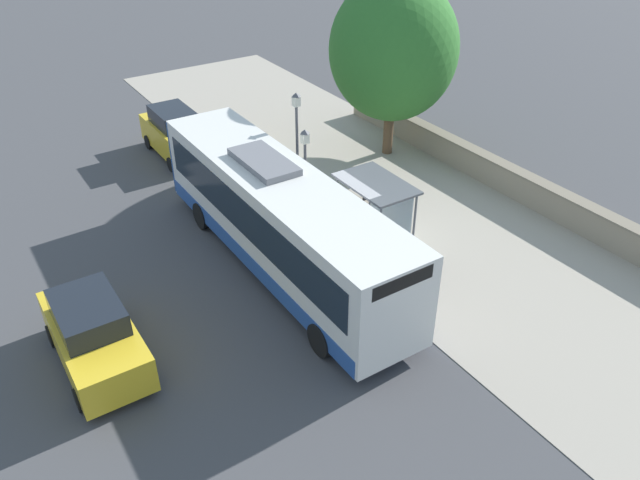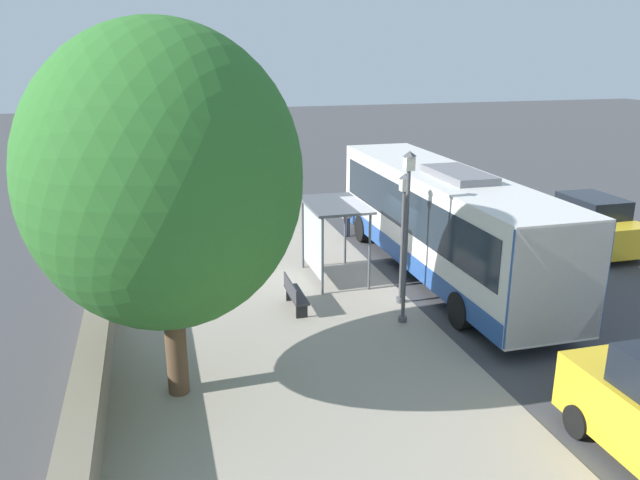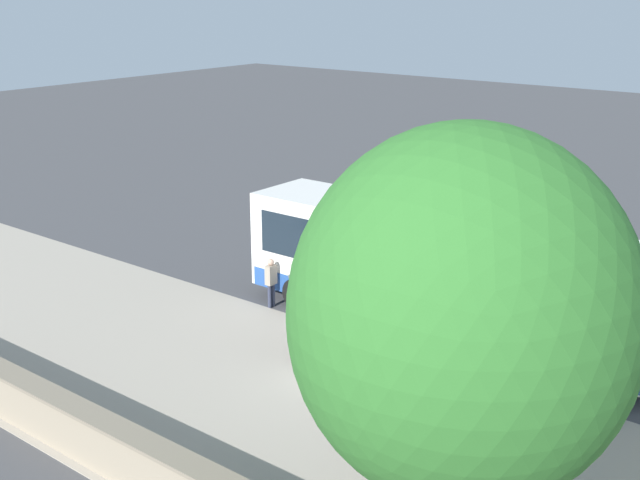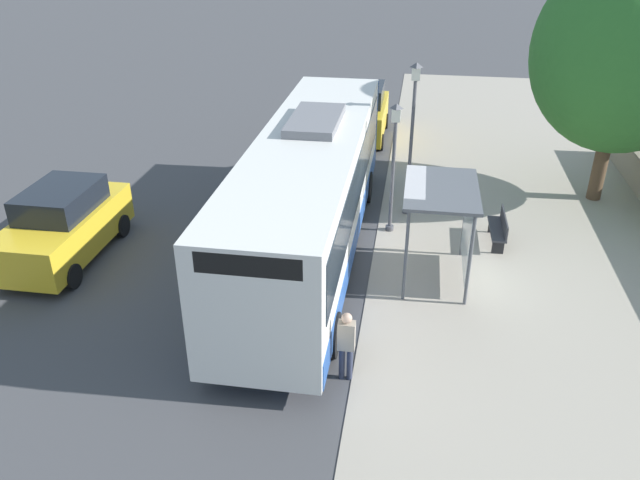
{
  "view_description": "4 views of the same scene",
  "coord_description": "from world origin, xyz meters",
  "px_view_note": "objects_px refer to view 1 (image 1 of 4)",
  "views": [
    {
      "loc": [
        10.01,
        14.91,
        12.21
      ],
      "look_at": [
        0.88,
        0.88,
        1.33
      ],
      "focal_mm": 35.0,
      "sensor_mm": 36.0,
      "label": 1
    },
    {
      "loc": [
        -7.0,
        -17.6,
        7.13
      ],
      "look_at": [
        -1.68,
        2.07,
        0.82
      ],
      "focal_mm": 35.0,
      "sensor_mm": 36.0,
      "label": 2
    },
    {
      "loc": [
        -17.15,
        -10.61,
        9.55
      ],
      "look_at": [
        0.51,
        3.17,
        2.41
      ],
      "focal_mm": 45.0,
      "sensor_mm": 36.0,
      "label": 3
    },
    {
      "loc": [
        -0.92,
        14.62,
        8.44
      ],
      "look_at": [
        1.32,
        0.66,
        0.91
      ],
      "focal_mm": 35.0,
      "sensor_mm": 36.0,
      "label": 4
    }
  ],
  "objects_px": {
    "bench": "(377,196)",
    "parked_car_behind_bus": "(175,134)",
    "street_lamp_near": "(297,143)",
    "shade_tree": "(393,50)",
    "street_lamp_far": "(305,170)",
    "bus_shelter": "(379,193)",
    "pedestrian": "(417,307)",
    "bus": "(280,218)",
    "parked_car_far_lane": "(94,334)"
  },
  "relations": [
    {
      "from": "bus_shelter",
      "to": "parked_car_behind_bus",
      "type": "distance_m",
      "value": 11.3
    },
    {
      "from": "bench",
      "to": "street_lamp_far",
      "type": "bearing_deg",
      "value": -5.82
    },
    {
      "from": "bus",
      "to": "street_lamp_far",
      "type": "xyz_separation_m",
      "value": [
        -2.07,
        -1.75,
        0.4
      ]
    },
    {
      "from": "bus",
      "to": "street_lamp_near",
      "type": "bearing_deg",
      "value": -129.78
    },
    {
      "from": "bench",
      "to": "parked_car_behind_bus",
      "type": "relative_size",
      "value": 0.37
    },
    {
      "from": "pedestrian",
      "to": "parked_car_far_lane",
      "type": "bearing_deg",
      "value": -25.17
    },
    {
      "from": "street_lamp_far",
      "to": "parked_car_behind_bus",
      "type": "height_order",
      "value": "street_lamp_far"
    },
    {
      "from": "bus",
      "to": "street_lamp_far",
      "type": "height_order",
      "value": "street_lamp_far"
    },
    {
      "from": "shade_tree",
      "to": "parked_car_behind_bus",
      "type": "bearing_deg",
      "value": -31.82
    },
    {
      "from": "pedestrian",
      "to": "parked_car_behind_bus",
      "type": "distance_m",
      "value": 15.2
    },
    {
      "from": "street_lamp_far",
      "to": "shade_tree",
      "type": "height_order",
      "value": "shade_tree"
    },
    {
      "from": "bus",
      "to": "pedestrian",
      "type": "relative_size",
      "value": 7.67
    },
    {
      "from": "bus",
      "to": "parked_car_behind_bus",
      "type": "height_order",
      "value": "bus"
    },
    {
      "from": "bus",
      "to": "pedestrian",
      "type": "height_order",
      "value": "bus"
    },
    {
      "from": "bus_shelter",
      "to": "pedestrian",
      "type": "bearing_deg",
      "value": 66.03
    },
    {
      "from": "street_lamp_far",
      "to": "pedestrian",
      "type": "bearing_deg",
      "value": 85.91
    },
    {
      "from": "bus_shelter",
      "to": "parked_car_far_lane",
      "type": "xyz_separation_m",
      "value": [
        10.01,
        0.53,
        -1.1
      ]
    },
    {
      "from": "bus_shelter",
      "to": "parked_car_behind_bus",
      "type": "relative_size",
      "value": 0.64
    },
    {
      "from": "bus_shelter",
      "to": "parked_car_far_lane",
      "type": "height_order",
      "value": "bus_shelter"
    },
    {
      "from": "bus_shelter",
      "to": "bus",
      "type": "bearing_deg",
      "value": -10.73
    },
    {
      "from": "bench",
      "to": "bus_shelter",
      "type": "bearing_deg",
      "value": 52.14
    },
    {
      "from": "shade_tree",
      "to": "street_lamp_far",
      "type": "bearing_deg",
      "value": 27.48
    },
    {
      "from": "bus",
      "to": "bus_shelter",
      "type": "distance_m",
      "value": 3.58
    },
    {
      "from": "street_lamp_far",
      "to": "parked_car_far_lane",
      "type": "distance_m",
      "value": 9.15
    },
    {
      "from": "shade_tree",
      "to": "parked_car_far_lane",
      "type": "distance_m",
      "value": 16.74
    },
    {
      "from": "street_lamp_near",
      "to": "street_lamp_far",
      "type": "distance_m",
      "value": 1.42
    },
    {
      "from": "bus",
      "to": "bench",
      "type": "relative_size",
      "value": 7.6
    },
    {
      "from": "parked_car_far_lane",
      "to": "street_lamp_far",
      "type": "bearing_deg",
      "value": -160.97
    },
    {
      "from": "bus_shelter",
      "to": "parked_car_behind_bus",
      "type": "xyz_separation_m",
      "value": [
        3.07,
        -10.82,
        -1.04
      ]
    },
    {
      "from": "bus",
      "to": "parked_car_behind_bus",
      "type": "relative_size",
      "value": 2.81
    },
    {
      "from": "bench",
      "to": "street_lamp_near",
      "type": "xyz_separation_m",
      "value": [
        2.64,
        -1.59,
        2.28
      ]
    },
    {
      "from": "bus_shelter",
      "to": "parked_car_behind_bus",
      "type": "height_order",
      "value": "bus_shelter"
    },
    {
      "from": "bus",
      "to": "parked_car_behind_bus",
      "type": "distance_m",
      "value": 10.2
    },
    {
      "from": "bus_shelter",
      "to": "street_lamp_near",
      "type": "bearing_deg",
      "value": -74.86
    },
    {
      "from": "pedestrian",
      "to": "parked_car_far_lane",
      "type": "height_order",
      "value": "parked_car_far_lane"
    },
    {
      "from": "bus_shelter",
      "to": "shade_tree",
      "type": "height_order",
      "value": "shade_tree"
    },
    {
      "from": "bus_shelter",
      "to": "pedestrian",
      "type": "distance_m",
      "value": 4.88
    },
    {
      "from": "pedestrian",
      "to": "bench",
      "type": "relative_size",
      "value": 0.99
    },
    {
      "from": "street_lamp_far",
      "to": "parked_car_behind_bus",
      "type": "bearing_deg",
      "value": -79.03
    },
    {
      "from": "pedestrian",
      "to": "bench",
      "type": "distance_m",
      "value": 7.37
    },
    {
      "from": "street_lamp_near",
      "to": "street_lamp_far",
      "type": "relative_size",
      "value": 1.22
    },
    {
      "from": "street_lamp_near",
      "to": "shade_tree",
      "type": "bearing_deg",
      "value": -160.82
    },
    {
      "from": "street_lamp_near",
      "to": "shade_tree",
      "type": "xyz_separation_m",
      "value": [
        -6.04,
        -2.1,
        1.95
      ]
    },
    {
      "from": "bench",
      "to": "parked_car_behind_bus",
      "type": "distance_m",
      "value": 9.92
    },
    {
      "from": "bench",
      "to": "parked_car_behind_bus",
      "type": "bearing_deg",
      "value": -61.63
    },
    {
      "from": "street_lamp_far",
      "to": "parked_car_far_lane",
      "type": "height_order",
      "value": "street_lamp_far"
    },
    {
      "from": "street_lamp_near",
      "to": "pedestrian",
      "type": "bearing_deg",
      "value": 83.41
    },
    {
      "from": "bus_shelter",
      "to": "bench",
      "type": "relative_size",
      "value": 1.73
    },
    {
      "from": "street_lamp_near",
      "to": "bus_shelter",
      "type": "bearing_deg",
      "value": 105.14
    },
    {
      "from": "bench",
      "to": "street_lamp_far",
      "type": "xyz_separation_m",
      "value": [
        3.08,
        -0.31,
        1.81
      ]
    }
  ]
}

